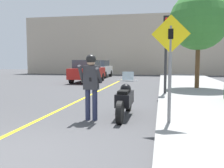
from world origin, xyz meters
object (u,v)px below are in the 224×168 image
at_px(motorcycle, 125,100).
at_px(person_biker, 91,80).
at_px(crossing_sign, 170,58).
at_px(parked_car_white, 99,69).
at_px(street_tree, 199,21).
at_px(parked_car_red, 87,71).
at_px(traffic_light, 166,40).

distance_m(motorcycle, person_biker, 1.21).
height_order(crossing_sign, parked_car_white, crossing_sign).
height_order(street_tree, parked_car_red, street_tree).
distance_m(traffic_light, parked_car_red, 8.88).
xyz_separation_m(street_tree, parked_car_red, (-7.45, 3.85, -2.91)).
relative_size(crossing_sign, parked_car_white, 0.61).
bearing_deg(crossing_sign, parked_car_white, 109.29).
relative_size(traffic_light, parked_car_red, 0.83).
distance_m(motorcycle, parked_car_red, 11.97).
relative_size(motorcycle, person_biker, 1.30).
xyz_separation_m(motorcycle, person_biker, (-0.84, -0.62, 0.61)).
xyz_separation_m(person_biker, parked_car_red, (-3.65, 11.71, -0.26)).
bearing_deg(person_biker, parked_car_red, 107.30).
relative_size(street_tree, parked_car_red, 1.24).
relative_size(person_biker, parked_car_red, 0.43).
distance_m(person_biker, parked_car_white, 17.72).
distance_m(street_tree, parked_car_red, 8.88).
bearing_deg(traffic_light, parked_car_white, 116.88).
relative_size(person_biker, crossing_sign, 0.70).
xyz_separation_m(motorcycle, parked_car_red, (-4.49, 11.10, 0.36)).
distance_m(motorcycle, crossing_sign, 1.98).
bearing_deg(motorcycle, street_tree, 67.76).
bearing_deg(parked_car_red, street_tree, -27.35).
bearing_deg(crossing_sign, motorcycle, 141.13).
xyz_separation_m(person_biker, traffic_light, (2.05, 5.12, 1.46)).
bearing_deg(person_biker, traffic_light, 68.23).
bearing_deg(motorcycle, traffic_light, 75.00).
height_order(person_biker, traffic_light, traffic_light).
relative_size(traffic_light, street_tree, 0.67).
height_order(motorcycle, parked_car_white, parked_car_white).
bearing_deg(parked_car_red, motorcycle, -67.98).
distance_m(street_tree, parked_car_white, 12.60).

